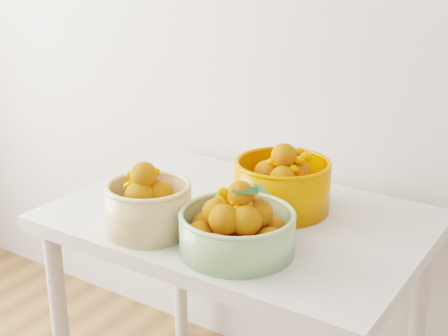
{
  "coord_description": "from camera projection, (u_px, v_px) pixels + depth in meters",
  "views": [
    {
      "loc": [
        0.66,
        0.26,
        1.45
      ],
      "look_at": [
        -0.15,
        1.49,
        0.92
      ],
      "focal_mm": 50.0,
      "sensor_mm": 36.0,
      "label": 1
    }
  ],
  "objects": [
    {
      "name": "table",
      "position": [
        240.0,
        245.0,
        1.75
      ],
      "size": [
        1.0,
        0.7,
        0.75
      ],
      "color": "silver",
      "rests_on": "ground"
    },
    {
      "name": "bowl_cream",
      "position": [
        149.0,
        205.0,
        1.59
      ],
      "size": [
        0.27,
        0.27,
        0.19
      ],
      "rotation": [
        0.0,
        0.0,
        -0.24
      ],
      "color": "#D9BF83",
      "rests_on": "table"
    },
    {
      "name": "bowl_green",
      "position": [
        237.0,
        227.0,
        1.49
      ],
      "size": [
        0.36,
        0.36,
        0.18
      ],
      "rotation": [
        0.0,
        0.0,
        0.35
      ],
      "color": "#93B87E",
      "rests_on": "table"
    },
    {
      "name": "bowl_orange",
      "position": [
        282.0,
        184.0,
        1.72
      ],
      "size": [
        0.3,
        0.3,
        0.19
      ],
      "rotation": [
        0.0,
        0.0,
        0.14
      ],
      "color": "#F26400",
      "rests_on": "table"
    }
  ]
}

